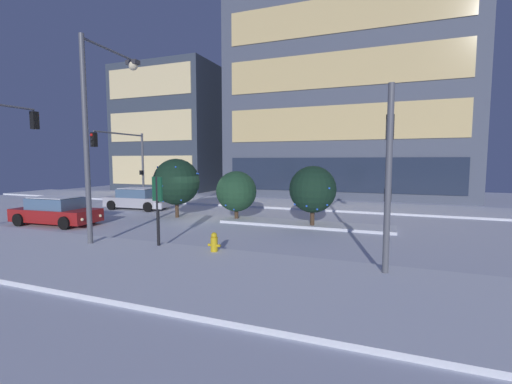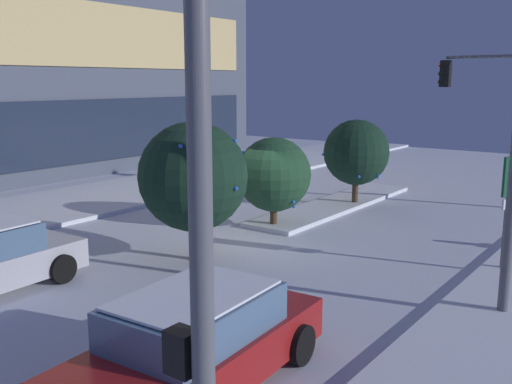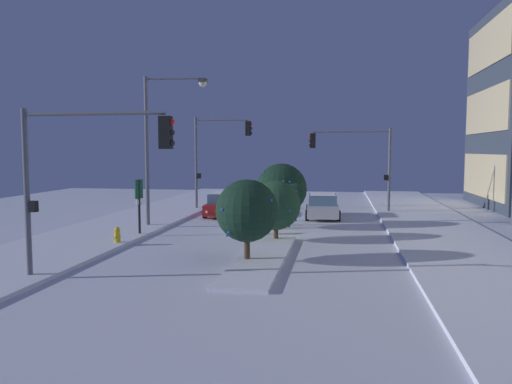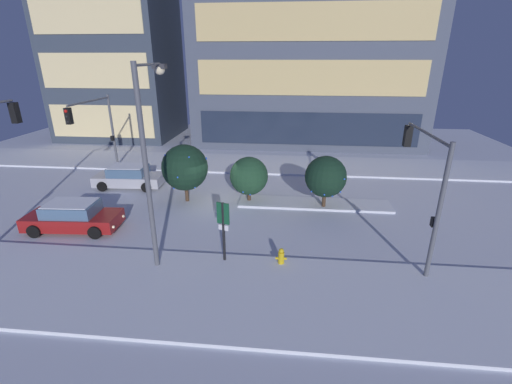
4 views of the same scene
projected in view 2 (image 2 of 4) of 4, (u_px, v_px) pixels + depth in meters
The scene contains 10 objects.
ground at pixel (249, 244), 16.00m from camera, with size 52.00×52.00×0.00m, color silver.
curb_strip_far at pixel (65, 204), 20.93m from camera, with size 52.00×5.20×0.14m, color silver.
median_strip at pixel (336, 204), 20.87m from camera, with size 9.00×1.80×0.14m, color silver.
car_near at pixel (195, 344), 8.36m from camera, with size 4.78×2.27×1.49m.
traffic_light_corner_near_left at pixel (66, 87), 4.84m from camera, with size 0.32×4.14×6.51m.
street_lamp_arched at pixel (472, 35), 10.55m from camera, with size 0.64×3.43×8.17m.
parking_info_sign at pixel (508, 199), 13.30m from camera, with size 0.55×0.21×2.79m.
decorated_tree_median at pixel (356, 152), 20.63m from camera, with size 2.36×2.36×3.14m.
decorated_tree_left_of_median at pixel (274, 175), 17.49m from camera, with size 2.28×2.28×2.82m.
decorated_tree_right_of_median at pixel (193, 177), 14.28m from camera, with size 2.75×2.80×3.51m.
Camera 2 is at (-12.26, -9.37, 4.47)m, focal length 40.28 mm.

